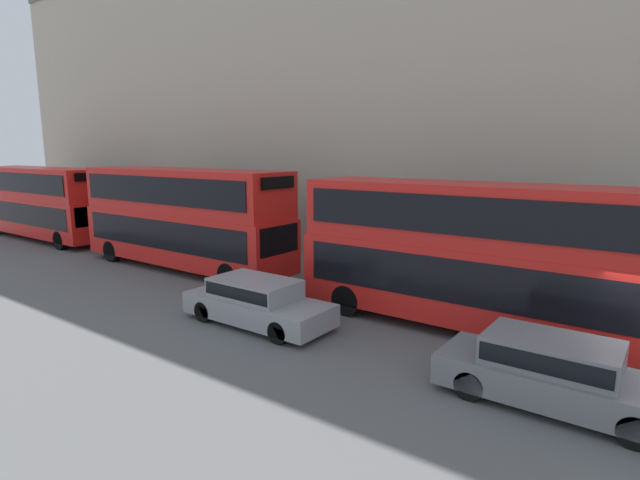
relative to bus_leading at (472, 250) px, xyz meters
The scene contains 6 objects.
bus_leading is the anchor object (origin of this frame).
bus_second_in_queue 12.87m from the bus_leading, 90.00° to the left, with size 2.59×11.11×4.40m.
bus_third_in_queue 25.74m from the bus_leading, 90.00° to the left, with size 2.59×11.36×4.20m.
car_dark_sedan 4.80m from the bus_leading, 138.78° to the right, with size 1.79×4.67×1.43m.
car_hatchback 6.52m from the bus_leading, 122.57° to the left, with size 1.85×4.74×1.40m.
pedestrian 7.27m from the bus_leading, 69.57° to the left, with size 0.36×0.36×1.74m.
Camera 1 is at (-12.36, -0.03, 5.21)m, focal length 28.00 mm.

